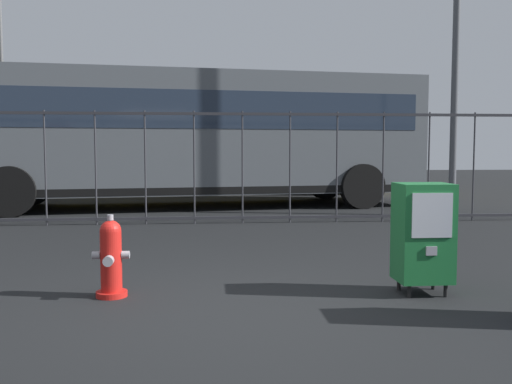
{
  "coord_description": "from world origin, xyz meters",
  "views": [
    {
      "loc": [
        -0.17,
        -4.43,
        1.33
      ],
      "look_at": [
        0.3,
        1.2,
        0.9
      ],
      "focal_mm": 39.57,
      "sensor_mm": 36.0,
      "label": 1
    }
  ],
  "objects": [
    {
      "name": "street_light_near_left",
      "position": [
        -7.13,
        15.52,
        4.94
      ],
      "size": [
        0.32,
        0.32,
        8.72
      ],
      "color": "#4C4F54",
      "rests_on": "ground_plane"
    },
    {
      "name": "fire_hydrant",
      "position": [
        -1.05,
        0.67,
        0.35
      ],
      "size": [
        0.33,
        0.32,
        0.75
      ],
      "color": "red",
      "rests_on": "ground_plane"
    },
    {
      "name": "street_light_near_right",
      "position": [
        4.67,
        6.42,
        3.89
      ],
      "size": [
        0.32,
        0.32,
        6.68
      ],
      "color": "#4C4F54",
      "rests_on": "ground_plane"
    },
    {
      "name": "newspaper_box_secondary",
      "position": [
        1.78,
        0.54,
        0.57
      ],
      "size": [
        0.48,
        0.42,
        1.02
      ],
      "color": "black",
      "rests_on": "ground_plane"
    },
    {
      "name": "bus_near",
      "position": [
        -0.57,
        8.62,
        1.71
      ],
      "size": [
        10.74,
        3.85,
        3.0
      ],
      "rotation": [
        0.0,
        0.0,
        0.13
      ],
      "color": "#4C5156",
      "rests_on": "ground_plane"
    },
    {
      "name": "ground_plane",
      "position": [
        0.0,
        0.0,
        0.0
      ],
      "size": [
        60.0,
        60.0,
        0.0
      ],
      "primitive_type": "plane",
      "color": "black"
    },
    {
      "name": "bus_far",
      "position": [
        -0.88,
        13.07,
        1.71
      ],
      "size": [
        10.65,
        3.38,
        3.0
      ],
      "rotation": [
        0.0,
        0.0,
        -0.07
      ],
      "color": "gold",
      "rests_on": "ground_plane"
    },
    {
      "name": "fence_barrier",
      "position": [
        0.0,
        5.62,
        1.02
      ],
      "size": [
        18.03,
        0.04,
        2.0
      ],
      "color": "#2D2D33",
      "rests_on": "ground_plane"
    }
  ]
}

